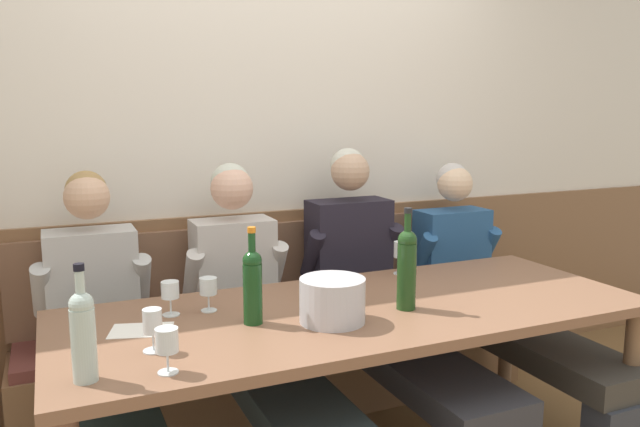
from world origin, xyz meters
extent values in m
cube|color=silver|center=(0.00, 1.09, 1.40)|extent=(6.80, 0.08, 2.80)
cube|color=brown|center=(0.00, 1.04, 0.50)|extent=(6.80, 0.03, 1.00)
cube|color=brown|center=(0.00, 0.81, 0.22)|extent=(2.59, 0.42, 0.44)
cube|color=brown|center=(0.00, 0.81, 0.47)|extent=(2.54, 0.39, 0.05)
cube|color=brown|center=(0.00, 1.00, 0.71)|extent=(2.59, 0.04, 0.45)
cube|color=brown|center=(0.00, 0.08, 0.74)|extent=(2.29, 0.90, 0.04)
cylinder|color=brown|center=(1.08, -0.30, 0.36)|extent=(0.07, 0.07, 0.72)
cylinder|color=brown|center=(-1.08, 0.46, 0.36)|extent=(0.07, 0.07, 0.72)
cylinder|color=brown|center=(1.08, 0.46, 0.36)|extent=(0.07, 0.07, 0.72)
cube|color=#243736|center=(-0.93, 0.18, 0.43)|extent=(0.32, 1.18, 0.11)
cube|color=#AEACAA|center=(-0.93, 0.81, 0.75)|extent=(0.38, 0.22, 0.52)
sphere|color=tan|center=(-0.93, 0.80, 1.15)|extent=(0.19, 0.19, 0.19)
sphere|color=#9E7A49|center=(-0.93, 0.83, 1.18)|extent=(0.17, 0.17, 0.17)
cylinder|color=#AEACAA|center=(-1.13, 0.77, 0.77)|extent=(0.08, 0.20, 0.27)
cylinder|color=#AEACAA|center=(-0.73, 0.77, 0.77)|extent=(0.08, 0.20, 0.27)
cube|color=#293539|center=(-0.29, 0.18, 0.43)|extent=(0.32, 1.18, 0.11)
cube|color=#BCB6B1|center=(-0.29, 0.81, 0.75)|extent=(0.38, 0.21, 0.52)
sphere|color=#DDA98F|center=(-0.29, 0.80, 1.16)|extent=(0.20, 0.20, 0.20)
sphere|color=beige|center=(-0.29, 0.83, 1.18)|extent=(0.18, 0.18, 0.18)
cylinder|color=#BCB6B1|center=(-0.49, 0.77, 0.77)|extent=(0.08, 0.20, 0.27)
cylinder|color=#BCB6B1|center=(-0.09, 0.77, 0.77)|extent=(0.08, 0.20, 0.27)
cube|color=#303036|center=(0.32, 0.18, 0.43)|extent=(0.35, 1.18, 0.11)
cube|color=black|center=(0.32, 0.81, 0.78)|extent=(0.41, 0.21, 0.57)
sphere|color=tan|center=(0.32, 0.80, 1.21)|extent=(0.20, 0.20, 0.20)
sphere|color=beige|center=(0.32, 0.83, 1.24)|extent=(0.18, 0.18, 0.18)
cylinder|color=black|center=(0.10, 0.77, 0.81)|extent=(0.08, 0.20, 0.27)
cylinder|color=black|center=(0.54, 0.77, 0.81)|extent=(0.08, 0.20, 0.27)
cube|color=#373430|center=(0.96, 0.18, 0.43)|extent=(0.33, 1.19, 0.11)
cube|color=#265183|center=(0.96, 0.81, 0.73)|extent=(0.40, 0.20, 0.48)
sphere|color=beige|center=(0.96, 0.80, 1.12)|extent=(0.19, 0.19, 0.19)
sphere|color=beige|center=(0.96, 0.83, 1.14)|extent=(0.18, 0.18, 0.18)
cylinder|color=#265183|center=(0.75, 0.77, 0.75)|extent=(0.08, 0.20, 0.27)
cylinder|color=#265183|center=(1.17, 0.77, 0.75)|extent=(0.08, 0.20, 0.27)
cylinder|color=#BCBBC3|center=(-0.16, -0.03, 0.84)|extent=(0.24, 0.24, 0.16)
cylinder|color=#1D3E18|center=(0.16, -0.01, 0.89)|extent=(0.07, 0.07, 0.26)
sphere|color=#1D3E18|center=(0.16, -0.01, 1.03)|extent=(0.07, 0.07, 0.07)
cylinder|color=#1D3E18|center=(0.16, -0.01, 1.09)|extent=(0.03, 0.03, 0.09)
cylinder|color=black|center=(0.16, -0.01, 1.14)|extent=(0.03, 0.03, 0.02)
cylinder|color=#AFC3BB|center=(-1.01, -0.20, 0.87)|extent=(0.07, 0.07, 0.21)
sphere|color=#AFC3BB|center=(-1.01, -0.20, 0.98)|extent=(0.07, 0.07, 0.07)
cylinder|color=#AFC3BB|center=(-1.01, -0.20, 1.04)|extent=(0.03, 0.03, 0.09)
cylinder|color=black|center=(-1.01, -0.20, 1.09)|extent=(0.03, 0.03, 0.02)
cylinder|color=#153E19|center=(-0.43, 0.07, 0.87)|extent=(0.07, 0.07, 0.22)
sphere|color=#153E19|center=(-0.43, 0.07, 0.99)|extent=(0.07, 0.07, 0.07)
cylinder|color=#153E19|center=(-0.43, 0.07, 1.05)|extent=(0.03, 0.03, 0.09)
cylinder|color=orange|center=(-0.43, 0.07, 1.10)|extent=(0.03, 0.03, 0.02)
cylinder|color=silver|center=(-0.80, -0.06, 0.76)|extent=(0.07, 0.07, 0.00)
cylinder|color=silver|center=(-0.80, -0.06, 0.79)|extent=(0.01, 0.01, 0.06)
cylinder|color=silver|center=(-0.80, -0.06, 0.86)|extent=(0.06, 0.06, 0.08)
cylinder|color=silver|center=(-0.54, 0.27, 0.76)|extent=(0.06, 0.06, 0.00)
cylinder|color=silver|center=(-0.54, 0.27, 0.79)|extent=(0.01, 0.01, 0.06)
cylinder|color=silver|center=(-0.54, 0.27, 0.86)|extent=(0.07, 0.07, 0.06)
cylinder|color=silver|center=(-0.69, 0.28, 0.76)|extent=(0.07, 0.07, 0.00)
cylinder|color=silver|center=(-0.69, 0.28, 0.80)|extent=(0.01, 0.01, 0.06)
cylinder|color=silver|center=(-0.69, 0.28, 0.86)|extent=(0.07, 0.07, 0.06)
cylinder|color=silver|center=(0.41, 0.44, 0.76)|extent=(0.06, 0.06, 0.00)
cylinder|color=silver|center=(0.41, 0.44, 0.80)|extent=(0.01, 0.01, 0.08)
cylinder|color=silver|center=(0.41, 0.44, 0.88)|extent=(0.07, 0.07, 0.07)
cylinder|color=silver|center=(-0.79, -0.24, 0.76)|extent=(0.06, 0.06, 0.00)
cylinder|color=silver|center=(-0.79, -0.24, 0.79)|extent=(0.01, 0.01, 0.06)
cylinder|color=silver|center=(-0.79, -0.24, 0.86)|extent=(0.07, 0.07, 0.07)
cube|color=white|center=(-0.81, 0.15, 0.76)|extent=(0.24, 0.20, 0.00)
camera|label=1|loc=(-1.08, -1.99, 1.52)|focal=34.93mm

